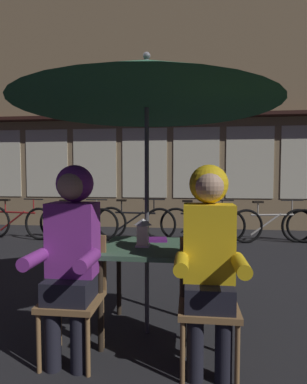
{
  "coord_description": "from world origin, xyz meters",
  "views": [
    {
      "loc": [
        0.34,
        -2.54,
        1.34
      ],
      "look_at": [
        0.0,
        0.48,
        1.16
      ],
      "focal_mm": 29.28,
      "sensor_mm": 36.0,
      "label": 1
    }
  ],
  "objects_px": {
    "cafe_table": "(147,258)",
    "book": "(156,240)",
    "bicycle_nearest": "(17,222)",
    "patio_umbrella": "(147,84)",
    "person_right_hooded": "(209,246)",
    "bicycle_third": "(135,223)",
    "person_left_hooded": "(72,243)",
    "bicycle_fifth": "(272,225)",
    "bicycle_fourth": "(202,224)",
    "chair_left": "(75,289)",
    "bicycle_second": "(78,223)",
    "chair_right": "(208,295)",
    "lantern": "(143,232)"
  },
  "relations": [
    {
      "from": "chair_left",
      "to": "bicycle_third",
      "type": "xyz_separation_m",
      "value": [
        -0.26,
        4.04,
        -0.14
      ]
    },
    {
      "from": "lantern",
      "to": "person_left_hooded",
      "type": "xyz_separation_m",
      "value": [
        -0.45,
        -0.4,
        -0.01
      ]
    },
    {
      "from": "book",
      "to": "lantern",
      "type": "bearing_deg",
      "value": -118.12
    },
    {
      "from": "bicycle_nearest",
      "to": "person_left_hooded",
      "type": "bearing_deg",
      "value": -55.53
    },
    {
      "from": "person_left_hooded",
      "to": "chair_right",
      "type": "bearing_deg",
      "value": 3.39
    },
    {
      "from": "bicycle_second",
      "to": "bicycle_fourth",
      "type": "distance_m",
      "value": 2.46
    },
    {
      "from": "bicycle_nearest",
      "to": "bicycle_fifth",
      "type": "height_order",
      "value": "same"
    },
    {
      "from": "cafe_table",
      "to": "person_left_hooded",
      "type": "bearing_deg",
      "value": -138.43
    },
    {
      "from": "chair_right",
      "to": "bicycle_nearest",
      "type": "distance_m",
      "value": 5.29
    },
    {
      "from": "chair_left",
      "to": "chair_right",
      "type": "distance_m",
      "value": 0.96
    },
    {
      "from": "lantern",
      "to": "bicycle_fourth",
      "type": "distance_m",
      "value": 3.76
    },
    {
      "from": "patio_umbrella",
      "to": "bicycle_third",
      "type": "bearing_deg",
      "value": 101.4
    },
    {
      "from": "person_right_hooded",
      "to": "bicycle_third",
      "type": "xyz_separation_m",
      "value": [
        -1.22,
        4.1,
        -0.5
      ]
    },
    {
      "from": "cafe_table",
      "to": "bicycle_fifth",
      "type": "bearing_deg",
      "value": 62.13
    },
    {
      "from": "person_left_hooded",
      "to": "book",
      "type": "distance_m",
      "value": 0.82
    },
    {
      "from": "cafe_table",
      "to": "person_right_hooded",
      "type": "height_order",
      "value": "person_right_hooded"
    },
    {
      "from": "person_left_hooded",
      "to": "bicycle_fourth",
      "type": "xyz_separation_m",
      "value": [
        1.08,
        4.07,
        -0.5
      ]
    },
    {
      "from": "lantern",
      "to": "person_left_hooded",
      "type": "distance_m",
      "value": 0.6
    },
    {
      "from": "person_right_hooded",
      "to": "bicycle_fifth",
      "type": "height_order",
      "value": "person_right_hooded"
    },
    {
      "from": "bicycle_nearest",
      "to": "bicycle_second",
      "type": "height_order",
      "value": "same"
    },
    {
      "from": "person_right_hooded",
      "to": "bicycle_nearest",
      "type": "distance_m",
      "value": 5.35
    },
    {
      "from": "chair_right",
      "to": "person_right_hooded",
      "type": "distance_m",
      "value": 0.36
    },
    {
      "from": "chair_left",
      "to": "bicycle_fifth",
      "type": "distance_m",
      "value": 4.71
    },
    {
      "from": "patio_umbrella",
      "to": "chair_right",
      "type": "xyz_separation_m",
      "value": [
        0.48,
        -0.37,
        -1.57
      ]
    },
    {
      "from": "person_right_hooded",
      "to": "bicycle_fourth",
      "type": "relative_size",
      "value": 0.83
    },
    {
      "from": "chair_right",
      "to": "bicycle_second",
      "type": "bearing_deg",
      "value": 121.35
    },
    {
      "from": "patio_umbrella",
      "to": "bicycle_fifth",
      "type": "bearing_deg",
      "value": 62.13
    },
    {
      "from": "chair_left",
      "to": "book",
      "type": "xyz_separation_m",
      "value": [
        0.53,
        0.56,
        0.26
      ]
    },
    {
      "from": "chair_left",
      "to": "bicycle_nearest",
      "type": "relative_size",
      "value": 0.52
    },
    {
      "from": "person_right_hooded",
      "to": "bicycle_third",
      "type": "bearing_deg",
      "value": 106.59
    },
    {
      "from": "person_right_hooded",
      "to": "book",
      "type": "bearing_deg",
      "value": 124.8
    },
    {
      "from": "bicycle_nearest",
      "to": "patio_umbrella",
      "type": "bearing_deg",
      "value": -47.72
    },
    {
      "from": "chair_right",
      "to": "cafe_table",
      "type": "bearing_deg",
      "value": 142.45
    },
    {
      "from": "person_left_hooded",
      "to": "bicycle_fifth",
      "type": "bearing_deg",
      "value": 59.42
    },
    {
      "from": "bicycle_fourth",
      "to": "patio_umbrella",
      "type": "bearing_deg",
      "value": -99.28
    },
    {
      "from": "patio_umbrella",
      "to": "person_left_hooded",
      "type": "distance_m",
      "value": 1.37
    },
    {
      "from": "cafe_table",
      "to": "person_right_hooded",
      "type": "xyz_separation_m",
      "value": [
        0.48,
        -0.43,
        0.21
      ]
    },
    {
      "from": "book",
      "to": "bicycle_nearest",
      "type": "bearing_deg",
      "value": 126.72
    },
    {
      "from": "cafe_table",
      "to": "chair_left",
      "type": "distance_m",
      "value": 0.62
    },
    {
      "from": "person_right_hooded",
      "to": "bicycle_fourth",
      "type": "distance_m",
      "value": 4.1
    },
    {
      "from": "chair_left",
      "to": "bicycle_second",
      "type": "height_order",
      "value": "chair_left"
    },
    {
      "from": "patio_umbrella",
      "to": "book",
      "type": "bearing_deg",
      "value": 74.63
    },
    {
      "from": "bicycle_nearest",
      "to": "cafe_table",
      "type": "bearing_deg",
      "value": -47.72
    },
    {
      "from": "cafe_table",
      "to": "book",
      "type": "bearing_deg",
      "value": 74.63
    },
    {
      "from": "person_right_hooded",
      "to": "person_left_hooded",
      "type": "bearing_deg",
      "value": 180.0
    },
    {
      "from": "patio_umbrella",
      "to": "lantern",
      "type": "bearing_deg",
      "value": -136.2
    },
    {
      "from": "chair_right",
      "to": "bicycle_fourth",
      "type": "bearing_deg",
      "value": 88.35
    },
    {
      "from": "patio_umbrella",
      "to": "bicycle_second",
      "type": "bearing_deg",
      "value": 118.18
    },
    {
      "from": "chair_right",
      "to": "book",
      "type": "distance_m",
      "value": 0.75
    },
    {
      "from": "bicycle_nearest",
      "to": "book",
      "type": "height_order",
      "value": "bicycle_nearest"
    }
  ]
}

